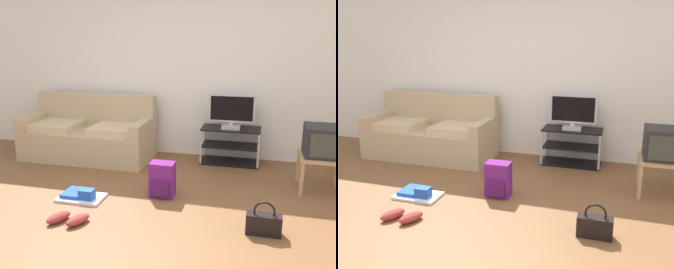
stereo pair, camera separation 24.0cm
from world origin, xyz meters
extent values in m
cube|color=brown|center=(0.00, 0.00, -0.01)|extent=(9.00, 9.80, 0.02)
cube|color=silver|center=(0.00, 2.45, 1.35)|extent=(9.00, 0.10, 2.70)
cube|color=tan|center=(-1.32, 1.86, 0.22)|extent=(1.88, 0.86, 0.43)
cube|color=tan|center=(-1.32, 2.19, 0.67)|extent=(1.88, 0.20, 0.49)
cube|color=tan|center=(-2.19, 1.86, 0.52)|extent=(0.14, 0.86, 0.19)
cube|color=tan|center=(-0.45, 1.86, 0.52)|extent=(0.14, 0.86, 0.19)
cube|color=#CBAF89|center=(-1.84, 1.80, 0.48)|extent=(0.75, 0.60, 0.10)
cube|color=#CBAF89|center=(-0.81, 1.80, 0.48)|extent=(0.75, 0.60, 0.10)
cube|color=black|center=(0.75, 2.15, 0.50)|extent=(0.82, 0.42, 0.02)
cube|color=black|center=(0.75, 2.15, 0.26)|extent=(0.79, 0.40, 0.02)
cube|color=black|center=(0.75, 2.15, 0.01)|extent=(0.82, 0.42, 0.02)
cylinder|color=#B7B7BC|center=(0.36, 1.96, 0.26)|extent=(0.03, 0.03, 0.51)
cylinder|color=#B7B7BC|center=(1.15, 1.96, 0.26)|extent=(0.03, 0.03, 0.51)
cylinder|color=#B7B7BC|center=(0.36, 2.35, 0.26)|extent=(0.03, 0.03, 0.51)
cylinder|color=#B7B7BC|center=(1.15, 2.35, 0.26)|extent=(0.03, 0.03, 0.51)
cube|color=#B2B2B7|center=(0.75, 2.13, 0.54)|extent=(0.26, 0.22, 0.05)
cube|color=#B2B2B7|center=(0.75, 2.13, 0.58)|extent=(0.05, 0.04, 0.04)
cube|color=#B2B2B7|center=(0.75, 2.13, 0.80)|extent=(0.64, 0.04, 0.40)
cube|color=black|center=(0.75, 2.11, 0.80)|extent=(0.58, 0.01, 0.34)
cube|color=tan|center=(1.86, 1.40, 0.41)|extent=(0.50, 0.50, 0.03)
cube|color=tan|center=(1.64, 1.18, 0.20)|extent=(0.04, 0.04, 0.39)
cube|color=tan|center=(1.64, 1.63, 0.20)|extent=(0.04, 0.04, 0.39)
cube|color=#232326|center=(1.86, 1.42, 0.60)|extent=(0.41, 0.42, 0.35)
cube|color=#333833|center=(1.86, 1.21, 0.60)|extent=(0.34, 0.01, 0.27)
cube|color=#661E70|center=(0.11, 0.80, 0.20)|extent=(0.27, 0.19, 0.40)
cube|color=#4C1654|center=(0.11, 0.69, 0.13)|extent=(0.21, 0.04, 0.17)
cylinder|color=#4C1654|center=(0.04, 0.91, 0.22)|extent=(0.04, 0.04, 0.32)
cylinder|color=#4C1654|center=(0.19, 0.91, 0.22)|extent=(0.04, 0.04, 0.32)
cube|color=black|center=(1.23, 0.21, 0.10)|extent=(0.32, 0.12, 0.19)
torus|color=black|center=(1.23, 0.21, 0.22)|extent=(0.20, 0.02, 0.20)
ellipsoid|color=#993333|center=(-0.71, -0.05, 0.04)|extent=(0.22, 0.29, 0.09)
ellipsoid|color=#993333|center=(-0.50, -0.05, 0.04)|extent=(0.22, 0.29, 0.09)
cube|color=silver|center=(-0.74, 0.49, 0.01)|extent=(0.50, 0.32, 0.03)
cube|color=blue|center=(-0.65, 0.45, 0.08)|extent=(0.16, 0.12, 0.11)
cube|color=blue|center=(-0.84, 0.52, 0.05)|extent=(0.22, 0.28, 0.04)
camera|label=1|loc=(1.13, -2.92, 1.74)|focal=39.08mm
camera|label=2|loc=(1.36, -2.86, 1.74)|focal=39.08mm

